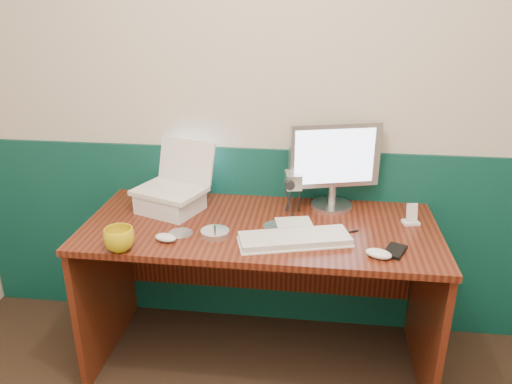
# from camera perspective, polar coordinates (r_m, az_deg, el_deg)

# --- Properties ---
(back_wall) EXTENTS (3.50, 0.04, 2.50)m
(back_wall) POSITION_cam_1_polar(r_m,az_deg,el_deg) (2.45, 4.49, 10.46)
(back_wall) COLOR beige
(back_wall) RESTS_ON ground
(wainscot) EXTENTS (3.48, 0.02, 1.00)m
(wainscot) POSITION_cam_1_polar(r_m,az_deg,el_deg) (2.69, 4.01, -5.45)
(wainscot) COLOR #073334
(wainscot) RESTS_ON ground
(desk) EXTENTS (1.60, 0.70, 0.75)m
(desk) POSITION_cam_1_polar(r_m,az_deg,el_deg) (2.45, 0.45, -11.70)
(desk) COLOR #3E110B
(desk) RESTS_ON ground
(laptop_riser) EXTENTS (0.33, 0.31, 0.09)m
(laptop_riser) POSITION_cam_1_polar(r_m,az_deg,el_deg) (2.43, -9.77, -1.13)
(laptop_riser) COLOR silver
(laptop_riser) RESTS_ON desk
(laptop) EXTENTS (0.37, 0.33, 0.26)m
(laptop) POSITION_cam_1_polar(r_m,az_deg,el_deg) (2.37, -10.04, 2.79)
(laptop) COLOR silver
(laptop) RESTS_ON laptop_riser
(monitor) EXTENTS (0.45, 0.24, 0.43)m
(monitor) POSITION_cam_1_polar(r_m,az_deg,el_deg) (2.41, 8.90, 3.03)
(monitor) COLOR #B5B5BA
(monitor) RESTS_ON desk
(keyboard) EXTENTS (0.49, 0.28, 0.03)m
(keyboard) POSITION_cam_1_polar(r_m,az_deg,el_deg) (2.12, 4.43, -5.44)
(keyboard) COLOR silver
(keyboard) RESTS_ON desk
(mouse_right) EXTENTS (0.12, 0.10, 0.04)m
(mouse_right) POSITION_cam_1_polar(r_m,az_deg,el_deg) (2.05, 13.84, -6.86)
(mouse_right) COLOR white
(mouse_right) RESTS_ON desk
(mouse_left) EXTENTS (0.11, 0.08, 0.03)m
(mouse_left) POSITION_cam_1_polar(r_m,az_deg,el_deg) (2.15, -10.29, -5.15)
(mouse_left) COLOR silver
(mouse_left) RESTS_ON desk
(mug) EXTENTS (0.14, 0.14, 0.10)m
(mug) POSITION_cam_1_polar(r_m,az_deg,el_deg) (2.11, -15.37, -5.23)
(mug) COLOR gold
(mug) RESTS_ON desk
(camcorder) EXTENTS (0.11, 0.15, 0.20)m
(camcorder) POSITION_cam_1_polar(r_m,az_deg,el_deg) (2.36, 4.24, -0.12)
(camcorder) COLOR silver
(camcorder) RESTS_ON desk
(cd_spindle) EXTENTS (0.12, 0.12, 0.03)m
(cd_spindle) POSITION_cam_1_polar(r_m,az_deg,el_deg) (2.17, -4.71, -4.69)
(cd_spindle) COLOR silver
(cd_spindle) RESTS_ON desk
(cd_loose_a) EXTENTS (0.11, 0.11, 0.00)m
(cd_loose_a) POSITION_cam_1_polar(r_m,az_deg,el_deg) (2.22, -8.62, -4.67)
(cd_loose_a) COLOR silver
(cd_loose_a) RESTS_ON desk
(cd_loose_b) EXTENTS (0.12, 0.12, 0.00)m
(cd_loose_b) POSITION_cam_1_polar(r_m,az_deg,el_deg) (2.26, 2.38, -3.89)
(cd_loose_b) COLOR silver
(cd_loose_b) RESTS_ON desk
(pen) EXTENTS (0.12, 0.07, 0.01)m
(pen) POSITION_cam_1_polar(r_m,az_deg,el_deg) (2.22, 10.18, -4.61)
(pen) COLOR black
(pen) RESTS_ON desk
(papers) EXTENTS (0.18, 0.14, 0.00)m
(papers) POSITION_cam_1_polar(r_m,az_deg,el_deg) (2.30, 4.31, -3.43)
(papers) COLOR silver
(papers) RESTS_ON desk
(dock) EXTENTS (0.08, 0.07, 0.01)m
(dock) POSITION_cam_1_polar(r_m,az_deg,el_deg) (2.38, 17.26, -3.33)
(dock) COLOR white
(dock) RESTS_ON desk
(music_player) EXTENTS (0.05, 0.03, 0.09)m
(music_player) POSITION_cam_1_polar(r_m,az_deg,el_deg) (2.36, 17.39, -2.26)
(music_player) COLOR silver
(music_player) RESTS_ON dock
(pda) EXTENTS (0.11, 0.14, 0.01)m
(pda) POSITION_cam_1_polar(r_m,az_deg,el_deg) (2.11, 15.59, -6.50)
(pda) COLOR black
(pda) RESTS_ON desk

